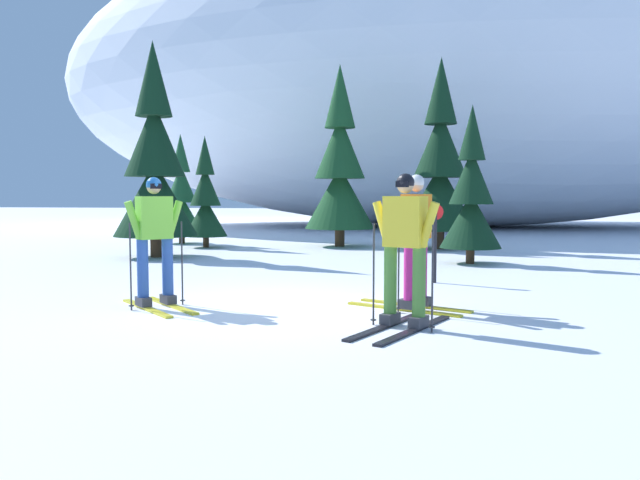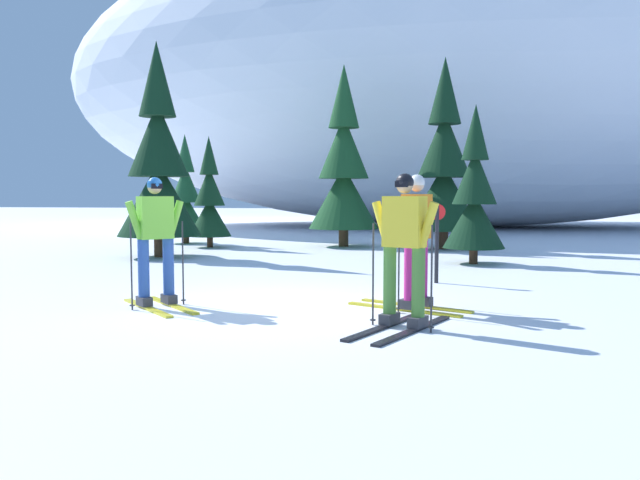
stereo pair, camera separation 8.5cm
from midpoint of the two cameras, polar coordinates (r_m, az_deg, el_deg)
name	(u,v)px [view 2 (the right image)]	position (r m, az deg, el deg)	size (l,w,h in m)	color
ground_plane	(273,308)	(8.56, -4.02, -6.14)	(120.00, 120.00, 0.00)	white
skier_orange_jacket	(416,239)	(8.41, 8.96, 0.13)	(1.69, 1.15, 1.79)	gold
skier_lime_jacket	(156,238)	(8.80, -14.37, 0.15)	(1.44, 1.44, 1.76)	gold
skier_yellow_jacket	(404,247)	(7.21, 7.93, -0.62)	(1.17, 1.82, 1.77)	black
pine_tree_far_left	(186,198)	(20.08, -11.95, 3.75)	(1.31, 1.31, 3.40)	#47301E
pine_tree_left	(158,168)	(15.83, -14.26, 6.37)	(2.01, 2.01, 5.20)	#47301E
pine_tree_center_left	(209,201)	(18.43, -9.85, 3.50)	(1.24, 1.24, 3.20)	#47301E
pine_tree_center_right	(344,171)	(18.50, 2.29, 6.27)	(2.04, 2.04, 5.29)	#47301E
pine_tree_right	(444,169)	(17.99, 11.29, 6.29)	(2.05, 2.05, 5.32)	#47301E
pine_tree_far_right	(474,198)	(14.24, 13.97, 3.74)	(1.35, 1.35, 3.49)	#47301E
snow_ridge_background	(458,79)	(31.26, 12.50, 14.08)	(37.81, 20.03, 13.95)	white
trail_marker_post	(437,238)	(11.02, 10.75, 0.18)	(0.28, 0.07, 1.37)	black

